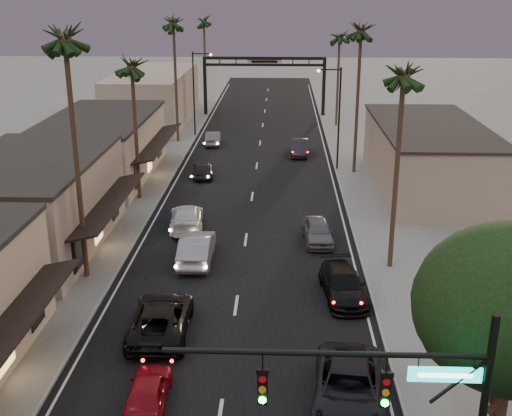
# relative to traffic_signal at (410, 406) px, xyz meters

# --- Properties ---
(ground) EXTENTS (200.00, 200.00, 0.00)m
(ground) POSITION_rel_traffic_signal_xyz_m (-5.69, 36.00, -5.08)
(ground) COLOR slate
(ground) RESTS_ON ground
(road) EXTENTS (14.00, 120.00, 0.02)m
(road) POSITION_rel_traffic_signal_xyz_m (-5.69, 41.00, -5.08)
(road) COLOR black
(road) RESTS_ON ground
(sidewalk_left) EXTENTS (5.00, 92.00, 0.12)m
(sidewalk_left) POSITION_rel_traffic_signal_xyz_m (-15.19, 48.00, -5.02)
(sidewalk_left) COLOR slate
(sidewalk_left) RESTS_ON ground
(sidewalk_right) EXTENTS (5.00, 92.00, 0.12)m
(sidewalk_right) POSITION_rel_traffic_signal_xyz_m (3.81, 48.00, -5.02)
(sidewalk_right) COLOR slate
(sidewalk_right) RESTS_ON ground
(storefront_mid) EXTENTS (8.00, 14.00, 5.50)m
(storefront_mid) POSITION_rel_traffic_signal_xyz_m (-18.69, 22.00, -2.33)
(storefront_mid) COLOR gray
(storefront_mid) RESTS_ON ground
(storefront_far) EXTENTS (8.00, 16.00, 5.00)m
(storefront_far) POSITION_rel_traffic_signal_xyz_m (-18.69, 38.00, -2.58)
(storefront_far) COLOR #C0AD92
(storefront_far) RESTS_ON ground
(storefront_dist) EXTENTS (8.00, 20.00, 6.00)m
(storefront_dist) POSITION_rel_traffic_signal_xyz_m (-18.69, 61.00, -2.08)
(storefront_dist) COLOR gray
(storefront_dist) RESTS_ON ground
(building_right) EXTENTS (8.00, 18.00, 5.00)m
(building_right) POSITION_rel_traffic_signal_xyz_m (8.31, 36.00, -2.58)
(building_right) COLOR gray
(building_right) RESTS_ON ground
(traffic_signal) EXTENTS (8.51, 0.22, 7.80)m
(traffic_signal) POSITION_rel_traffic_signal_xyz_m (0.00, 0.00, 0.00)
(traffic_signal) COLOR black
(traffic_signal) RESTS_ON ground
(arch) EXTENTS (15.20, 0.40, 7.27)m
(arch) POSITION_rel_traffic_signal_xyz_m (-5.69, 66.00, 0.45)
(arch) COLOR black
(arch) RESTS_ON ground
(streetlight_right) EXTENTS (2.13, 0.30, 9.00)m
(streetlight_right) POSITION_rel_traffic_signal_xyz_m (1.23, 41.00, 0.25)
(streetlight_right) COLOR black
(streetlight_right) RESTS_ON ground
(streetlight_left) EXTENTS (2.13, 0.30, 9.00)m
(streetlight_left) POSITION_rel_traffic_signal_xyz_m (-12.61, 54.00, 0.25)
(streetlight_left) COLOR black
(streetlight_left) RESTS_ON ground
(palm_lb) EXTENTS (3.20, 3.20, 15.20)m
(palm_lb) POSITION_rel_traffic_signal_xyz_m (-14.29, 18.00, 8.30)
(palm_lb) COLOR #38281C
(palm_lb) RESTS_ON ground
(palm_lc) EXTENTS (3.20, 3.20, 12.20)m
(palm_lc) POSITION_rel_traffic_signal_xyz_m (-14.29, 32.00, 5.39)
(palm_lc) COLOR #38281C
(palm_lc) RESTS_ON ground
(palm_ld) EXTENTS (3.20, 3.20, 14.20)m
(palm_ld) POSITION_rel_traffic_signal_xyz_m (-14.29, 51.00, 7.33)
(palm_ld) COLOR #38281C
(palm_ld) RESTS_ON ground
(palm_ra) EXTENTS (3.20, 3.20, 13.20)m
(palm_ra) POSITION_rel_traffic_signal_xyz_m (2.91, 20.00, 6.36)
(palm_ra) COLOR #38281C
(palm_ra) RESTS_ON ground
(palm_rb) EXTENTS (3.20, 3.20, 14.20)m
(palm_rb) POSITION_rel_traffic_signal_xyz_m (2.91, 40.00, 7.33)
(palm_rb) COLOR #38281C
(palm_rb) RESTS_ON ground
(palm_rc) EXTENTS (3.20, 3.20, 12.20)m
(palm_rc) POSITION_rel_traffic_signal_xyz_m (2.91, 60.00, 5.39)
(palm_rc) COLOR #38281C
(palm_rc) RESTS_ON ground
(palm_far) EXTENTS (3.20, 3.20, 13.20)m
(palm_far) POSITION_rel_traffic_signal_xyz_m (-13.99, 74.00, 6.36)
(palm_far) COLOR #38281C
(palm_far) RESTS_ON ground
(oncoming_red) EXTENTS (1.72, 3.95, 1.32)m
(oncoming_red) POSITION_rel_traffic_signal_xyz_m (-8.52, 6.59, -4.42)
(oncoming_red) COLOR maroon
(oncoming_red) RESTS_ON ground
(oncoming_pickup) EXTENTS (2.82, 5.83, 1.60)m
(oncoming_pickup) POSITION_rel_traffic_signal_xyz_m (-9.01, 12.09, -4.28)
(oncoming_pickup) COLOR black
(oncoming_pickup) RESTS_ON ground
(oncoming_silver) EXTENTS (1.87, 5.22, 1.71)m
(oncoming_silver) POSITION_rel_traffic_signal_xyz_m (-8.40, 20.51, -4.23)
(oncoming_silver) COLOR gray
(oncoming_silver) RESTS_ON ground
(oncoming_white) EXTENTS (2.74, 5.50, 1.54)m
(oncoming_white) POSITION_rel_traffic_signal_xyz_m (-9.79, 26.01, -4.31)
(oncoming_white) COLOR silver
(oncoming_white) RESTS_ON ground
(oncoming_dgrey) EXTENTS (2.14, 4.33, 1.42)m
(oncoming_dgrey) POSITION_rel_traffic_signal_xyz_m (-10.15, 38.25, -4.37)
(oncoming_dgrey) COLOR black
(oncoming_dgrey) RESTS_ON ground
(oncoming_grey_far) EXTENTS (1.75, 4.32, 1.39)m
(oncoming_grey_far) POSITION_rel_traffic_signal_xyz_m (-10.49, 50.01, -4.38)
(oncoming_grey_far) COLOR #55565B
(oncoming_grey_far) RESTS_ON ground
(curbside_near) EXTENTS (3.32, 6.12, 1.63)m
(curbside_near) POSITION_rel_traffic_signal_xyz_m (-0.75, 6.90, -4.27)
(curbside_near) COLOR black
(curbside_near) RESTS_ON ground
(curbside_black) EXTENTS (2.60, 5.28, 1.48)m
(curbside_black) POSITION_rel_traffic_signal_xyz_m (-0.13, 16.13, -4.34)
(curbside_black) COLOR black
(curbside_black) RESTS_ON ground
(curbside_grey) EXTENTS (2.04, 4.43, 1.47)m
(curbside_grey) POSITION_rel_traffic_signal_xyz_m (-1.08, 23.83, -4.35)
(curbside_grey) COLOR #56575C
(curbside_grey) RESTS_ON ground
(curbside_far) EXTENTS (1.83, 4.70, 1.53)m
(curbside_far) POSITION_rel_traffic_signal_xyz_m (-1.70, 46.14, -4.32)
(curbside_far) COLOR black
(curbside_far) RESTS_ON ground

